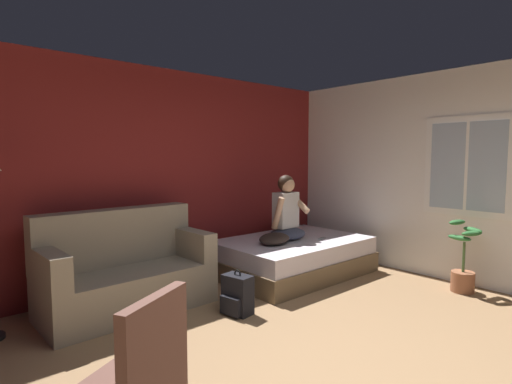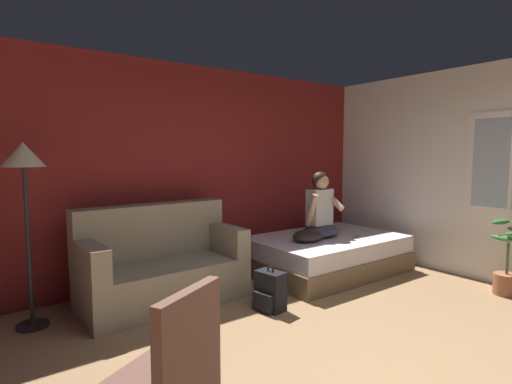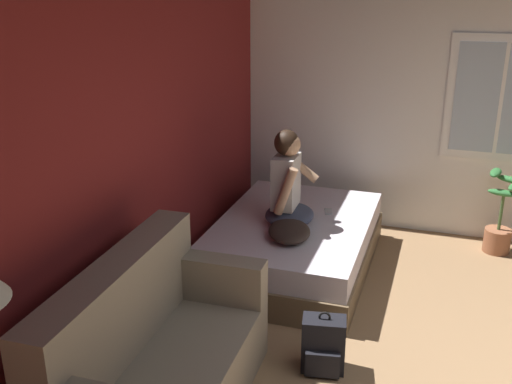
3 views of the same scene
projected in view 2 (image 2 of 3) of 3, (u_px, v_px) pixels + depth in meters
The scene contains 10 objects.
wall_back_accent at pixel (180, 173), 5.06m from camera, with size 10.94×0.16×2.70m, color maroon.
bed at pixel (326, 254), 5.41m from camera, with size 2.04×1.40×0.48m.
couch at pixel (161, 266), 4.30m from camera, with size 1.72×0.86×1.04m.
side_chair at pixel (167, 377), 1.91m from camera, with size 0.62×0.62×0.98m.
person_seated at pixel (321, 210), 5.35m from camera, with size 0.53×0.45×0.88m.
backpack at pixel (270, 292), 4.07m from camera, with size 0.28×0.33×0.46m.
throw_pillow at pixel (308, 236), 5.09m from camera, with size 0.48×0.36×0.14m, color #2D231E.
cell_phone at pixel (356, 236), 5.37m from camera, with size 0.07×0.14×0.01m, color #B7B7BC.
floor_lamp at pixel (24, 173), 3.55m from camera, with size 0.36×0.36×1.70m.
potted_plant at pixel (507, 269), 4.50m from camera, with size 0.39×0.37×0.85m.
Camera 2 is at (-2.24, -1.57, 1.60)m, focal length 28.00 mm.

